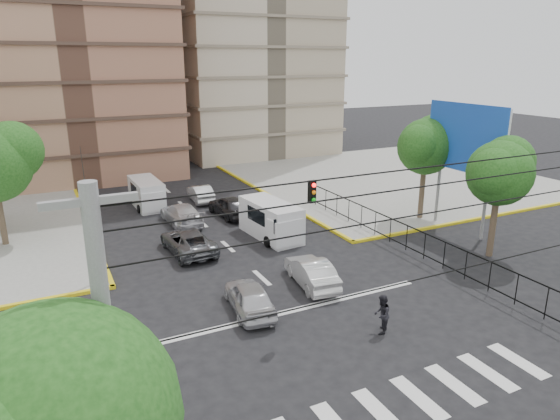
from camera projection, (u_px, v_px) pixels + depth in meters
ground at (309, 322)px, 21.48m from camera, size 160.00×160.00×0.00m
sidewalk_ne at (390, 178)px, 47.08m from camera, size 26.00×26.00×0.15m
crosswalk_stripes at (400, 405)px, 16.34m from camera, size 12.00×2.40×0.01m
stop_line at (296, 309)px, 22.51m from camera, size 13.00×0.40×0.01m
park_fence at (406, 252)px, 29.15m from camera, size 0.10×22.50×1.66m
billboard at (466, 140)px, 31.00m from camera, size 0.36×6.20×8.10m
tree_park_a at (501, 170)px, 27.29m from camera, size 4.41×3.60×6.83m
tree_park_c at (427, 144)px, 33.62m from camera, size 4.65×3.80×7.25m
traffic_light_nw at (89, 227)px, 23.97m from camera, size 0.28×0.22×4.40m
traffic_light_hanging at (340, 202)px, 18.02m from camera, size 18.00×9.12×0.92m
van_right_lane at (272, 221)px, 31.17m from camera, size 2.43×5.19×2.27m
van_left_lane at (147, 194)px, 37.66m from camera, size 1.98×4.70×2.10m
car_silver_front_left at (249, 297)px, 22.21m from camera, size 2.16×4.26×1.39m
car_white_front_right at (311, 272)px, 24.80m from camera, size 1.99×4.36×1.39m
car_grey_mid_left at (188, 241)px, 28.96m from camera, size 2.49×5.01×1.36m
car_silver_rear_left at (182, 214)px, 34.04m from camera, size 2.14×4.91×1.41m
car_darkgrey_mid_right at (230, 206)px, 35.62m from camera, size 2.17×4.58×1.51m
car_white_rear_right at (200, 193)px, 39.41m from camera, size 1.63×4.07×1.32m
pedestrian_crosswalk at (382, 314)px, 20.40m from camera, size 1.02×1.02×1.67m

